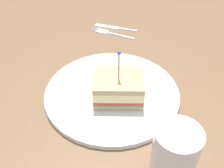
# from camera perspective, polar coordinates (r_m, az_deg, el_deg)

# --- Properties ---
(ground_plane) EXTENTS (1.18, 1.18, 0.02)m
(ground_plane) POSITION_cam_1_polar(r_m,az_deg,el_deg) (0.58, 0.00, -3.03)
(ground_plane) COLOR brown
(plate) EXTENTS (0.28, 0.28, 0.01)m
(plate) POSITION_cam_1_polar(r_m,az_deg,el_deg) (0.57, 0.00, -1.92)
(plate) COLOR white
(plate) RESTS_ON ground_plane
(sandwich_half_center) EXTENTS (0.11, 0.12, 0.11)m
(sandwich_half_center) POSITION_cam_1_polar(r_m,az_deg,el_deg) (0.54, 1.32, -0.75)
(sandwich_half_center) COLOR tan
(sandwich_half_center) RESTS_ON plate
(drink_glass) EXTENTS (0.07, 0.07, 0.09)m
(drink_glass) POSITION_cam_1_polar(r_m,az_deg,el_deg) (0.44, 12.69, -14.21)
(drink_glass) COLOR beige
(drink_glass) RESTS_ON ground_plane
(fork) EXTENTS (0.02, 0.13, 0.00)m
(fork) POSITION_cam_1_polar(r_m,az_deg,el_deg) (0.78, -0.93, 10.61)
(fork) COLOR silver
(fork) RESTS_ON ground_plane
(knife) EXTENTS (0.03, 0.12, 0.00)m
(knife) POSITION_cam_1_polar(r_m,az_deg,el_deg) (0.80, 0.31, 11.64)
(knife) COLOR silver
(knife) RESTS_ON ground_plane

